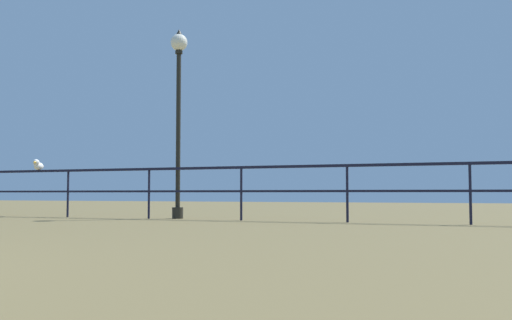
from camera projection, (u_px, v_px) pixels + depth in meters
pier_railing at (194, 181)px, 10.81m from camera, size 21.65×0.05×0.99m
lamppost_center at (179, 93)px, 11.30m from camera, size 0.34×0.34×3.77m
seagull_on_rail at (38, 165)px, 12.18m from camera, size 0.27×0.46×0.22m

